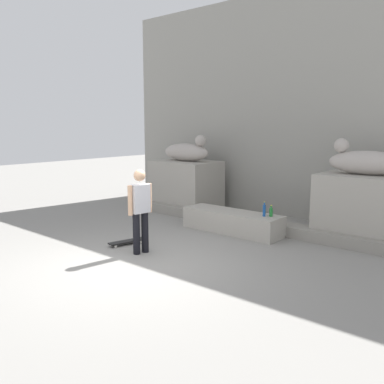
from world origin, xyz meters
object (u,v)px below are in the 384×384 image
(skater, at_px, (140,208))
(bottle_blue, at_px, (264,210))
(skateboard, at_px, (127,241))
(statue_reclining_left, at_px, (187,151))
(statue_reclining_right, at_px, (365,162))
(bottle_green, at_px, (271,212))

(skater, xyz_separation_m, bottle_blue, (1.27, 2.55, -0.29))
(skateboard, bearing_deg, statue_reclining_left, 35.12)
(statue_reclining_right, xyz_separation_m, bottle_blue, (-1.70, -1.27, -1.10))
(skater, xyz_separation_m, skateboard, (-0.67, 0.21, -0.86))
(skateboard, distance_m, bottle_green, 3.23)
(statue_reclining_left, xyz_separation_m, bottle_green, (3.52, -1.18, -1.14))
(statue_reclining_right, height_order, skater, statue_reclining_right)
(statue_reclining_right, xyz_separation_m, skateboard, (-3.65, -3.60, -1.67))
(skater, xyz_separation_m, bottle_green, (1.40, 2.63, -0.32))
(bottle_green, bearing_deg, skateboard, -130.53)
(skateboard, bearing_deg, skater, -94.43)
(statue_reclining_right, bearing_deg, skateboard, 38.82)
(statue_reclining_right, height_order, bottle_blue, statue_reclining_right)
(bottle_green, bearing_deg, skater, -117.94)
(statue_reclining_left, bearing_deg, bottle_blue, -21.04)
(statue_reclining_left, distance_m, bottle_blue, 3.79)
(statue_reclining_right, height_order, bottle_green, statue_reclining_right)
(skater, distance_m, bottle_green, 3.00)
(skater, distance_m, skateboard, 1.11)
(statue_reclining_right, relative_size, bottle_green, 6.41)
(skater, bearing_deg, statue_reclining_right, -28.73)
(statue_reclining_left, height_order, skateboard, statue_reclining_left)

